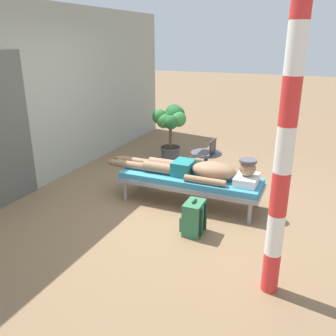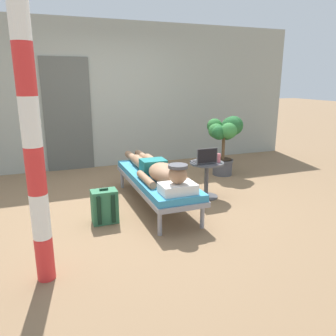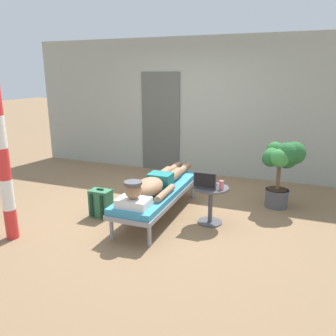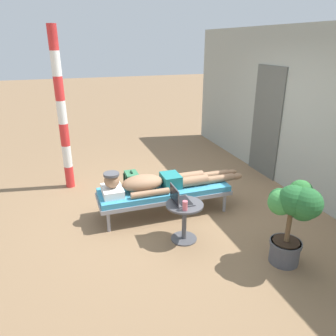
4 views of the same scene
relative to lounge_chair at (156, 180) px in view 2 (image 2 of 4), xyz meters
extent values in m
plane|color=#846647|center=(-0.12, 0.20, -0.35)|extent=(40.00, 40.00, 0.00)
cube|color=#999E93|center=(0.00, 2.42, 1.00)|extent=(7.60, 0.20, 2.70)
cube|color=#545651|center=(-0.90, 2.31, 0.67)|extent=(0.84, 0.03, 2.04)
cylinder|color=gray|center=(-0.26, 0.88, -0.21)|extent=(0.05, 0.05, 0.28)
cylinder|color=gray|center=(0.26, 0.88, -0.21)|extent=(0.05, 0.05, 0.28)
cylinder|color=gray|center=(-0.26, -0.88, -0.21)|extent=(0.05, 0.05, 0.28)
cylinder|color=gray|center=(0.26, -0.88, -0.21)|extent=(0.05, 0.05, 0.28)
cube|color=gray|center=(0.00, 0.00, -0.04)|extent=(0.62, 1.97, 0.06)
cube|color=teal|center=(0.00, 0.00, 0.03)|extent=(0.59, 1.93, 0.08)
cube|color=white|center=(0.00, -0.77, 0.13)|extent=(0.40, 0.28, 0.11)
sphere|color=#997051|center=(0.00, -0.77, 0.29)|extent=(0.21, 0.21, 0.21)
cylinder|color=#4C4C51|center=(0.00, -0.77, 0.38)|extent=(0.22, 0.22, 0.03)
ellipsoid|color=#997051|center=(0.00, -0.33, 0.19)|extent=(0.35, 0.60, 0.23)
cylinder|color=#997051|center=(-0.22, -0.28, 0.12)|extent=(0.09, 0.55, 0.09)
cylinder|color=#997051|center=(0.22, -0.28, 0.12)|extent=(0.09, 0.55, 0.09)
cube|color=#1E7272|center=(0.00, 0.10, 0.17)|extent=(0.33, 0.26, 0.19)
cylinder|color=#997051|center=(-0.09, 0.44, 0.15)|extent=(0.15, 0.42, 0.15)
cylinder|color=#997051|center=(-0.09, 0.87, 0.13)|extent=(0.11, 0.44, 0.11)
ellipsoid|color=#997051|center=(-0.09, 1.16, 0.12)|extent=(0.09, 0.20, 0.10)
cylinder|color=#997051|center=(0.09, 0.44, 0.15)|extent=(0.15, 0.42, 0.15)
cylinder|color=#997051|center=(0.09, 0.87, 0.13)|extent=(0.11, 0.44, 0.11)
ellipsoid|color=#997051|center=(0.09, 1.16, 0.12)|extent=(0.09, 0.20, 0.10)
cylinder|color=#4C4C51|center=(0.77, 0.02, -0.34)|extent=(0.34, 0.34, 0.02)
cylinder|color=#4C4C51|center=(0.77, 0.02, -0.09)|extent=(0.06, 0.06, 0.48)
cylinder|color=#4C4C51|center=(0.77, 0.02, 0.17)|extent=(0.48, 0.48, 0.02)
cube|color=#4C4C51|center=(0.71, 0.02, 0.19)|extent=(0.31, 0.22, 0.02)
cube|color=black|center=(0.71, 0.03, 0.20)|extent=(0.27, 0.15, 0.00)
cube|color=#4C4C51|center=(0.71, -0.10, 0.30)|extent=(0.31, 0.01, 0.21)
cube|color=black|center=(0.71, -0.10, 0.30)|extent=(0.29, 0.00, 0.19)
cylinder|color=#D86672|center=(0.92, -0.03, 0.24)|extent=(0.06, 0.06, 0.12)
cube|color=#33724C|center=(-0.75, -0.33, -0.15)|extent=(0.30, 0.20, 0.40)
cube|color=#33724C|center=(-0.75, -0.21, -0.22)|extent=(0.23, 0.04, 0.18)
cube|color=black|center=(-0.84, -0.44, -0.15)|extent=(0.04, 0.02, 0.34)
cube|color=black|center=(-0.67, -0.44, -0.15)|extent=(0.04, 0.02, 0.34)
cube|color=black|center=(-0.75, -0.33, 0.07)|extent=(0.10, 0.02, 0.02)
cylinder|color=#4C4C51|center=(1.58, 0.97, -0.21)|extent=(0.34, 0.34, 0.28)
cylinder|color=#4C4C51|center=(1.58, 0.97, -0.09)|extent=(0.37, 0.37, 0.04)
cylinder|color=#332319|center=(1.58, 0.97, -0.06)|extent=(0.31, 0.31, 0.01)
cylinder|color=brown|center=(1.58, 0.97, 0.17)|extent=(0.06, 0.06, 0.47)
sphere|color=#23602D|center=(1.78, 0.98, 0.52)|extent=(0.34, 0.34, 0.34)
sphere|color=#23602D|center=(1.68, 1.04, 0.42)|extent=(0.31, 0.31, 0.31)
sphere|color=#2D7233|center=(1.49, 1.14, 0.51)|extent=(0.27, 0.27, 0.27)
sphere|color=#38843D|center=(1.47, 1.05, 0.44)|extent=(0.26, 0.26, 0.26)
sphere|color=#23602D|center=(1.45, 0.90, 0.43)|extent=(0.25, 0.25, 0.25)
sphere|color=#38843D|center=(1.59, 0.81, 0.47)|extent=(0.28, 0.28, 0.28)
sphere|color=#23602D|center=(1.67, 0.90, 0.52)|extent=(0.33, 0.33, 0.33)
cylinder|color=red|center=(-1.44, -1.31, -0.15)|extent=(0.15, 0.15, 0.38)
cylinder|color=white|center=(-1.44, -1.31, 0.23)|extent=(0.15, 0.15, 0.38)
cylinder|color=red|center=(-1.44, -1.31, 0.62)|extent=(0.15, 0.15, 0.38)
cylinder|color=white|center=(-1.44, -1.31, 1.00)|extent=(0.15, 0.15, 0.38)
cylinder|color=red|center=(-1.44, -1.31, 1.38)|extent=(0.15, 0.15, 0.38)
cylinder|color=white|center=(-1.44, -1.31, 1.77)|extent=(0.15, 0.15, 0.38)
camera|label=1|loc=(-4.33, -1.54, 1.84)|focal=38.52mm
camera|label=2|loc=(-1.36, -4.03, 1.31)|focal=35.51mm
camera|label=3|loc=(1.78, -4.22, 1.64)|focal=36.11mm
camera|label=4|loc=(4.15, -1.34, 2.10)|focal=34.59mm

